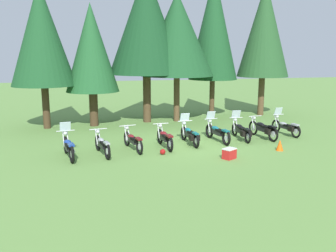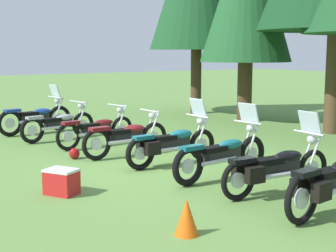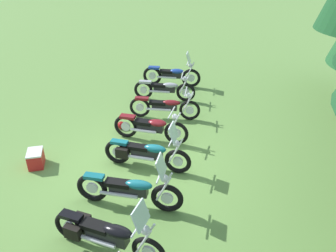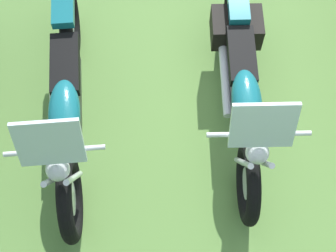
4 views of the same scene
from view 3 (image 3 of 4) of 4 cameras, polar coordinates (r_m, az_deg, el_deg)
ground_plane at (r=8.89m, az=-4.20°, el=-6.73°), size 80.00×80.00×0.00m
motorcycle_0 at (r=13.49m, az=0.71°, el=8.61°), size 0.76×2.27×1.38m
motorcycle_1 at (r=12.26m, az=-0.52°, el=6.22°), size 0.77×2.20×0.99m
motorcycle_2 at (r=10.95m, az=-0.49°, el=3.33°), size 0.80×2.27×0.99m
motorcycle_3 at (r=9.72m, az=-2.88°, el=-0.14°), size 0.74×2.23×1.01m
motorcycle_4 at (r=8.58m, az=-3.74°, el=-4.47°), size 0.72×2.29×1.35m
motorcycle_5 at (r=7.47m, az=-6.37°, el=-10.48°), size 0.69×2.39×1.36m
motorcycle_6 at (r=6.61m, az=-10.41°, el=-17.26°), size 0.68×2.31×1.34m
picnic_cooler at (r=9.41m, az=-21.25°, el=-5.09°), size 0.64×0.59×0.43m
dropped_helmet at (r=10.58m, az=-7.84°, el=0.13°), size 0.24×0.24×0.24m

